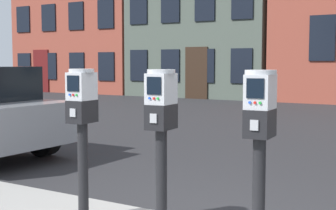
{
  "coord_description": "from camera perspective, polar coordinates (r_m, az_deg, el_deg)",
  "views": [
    {
      "loc": [
        2.01,
        -3.49,
        1.49
      ],
      "look_at": [
        -0.01,
        -0.2,
        1.15
      ],
      "focal_mm": 52.83,
      "sensor_mm": 36.0,
      "label": 1
    }
  ],
  "objects": [
    {
      "name": "parking_meter_near_kerb",
      "position": [
        4.28,
        -9.88,
        -1.24
      ],
      "size": [
        0.23,
        0.26,
        1.29
      ],
      "rotation": [
        0.0,
        0.0,
        -1.5
      ],
      "color": "black",
      "rests_on": "sidewalk_slab"
    },
    {
      "name": "parking_meter_twin_adjacent",
      "position": [
        3.8,
        -0.8,
        -1.94
      ],
      "size": [
        0.23,
        0.26,
        1.29
      ],
      "rotation": [
        0.0,
        0.0,
        -1.5
      ],
      "color": "black",
      "rests_on": "sidewalk_slab"
    },
    {
      "name": "townhouse_orange_brick",
      "position": [
        26.84,
        -7.6,
        11.81
      ],
      "size": [
        7.07,
        6.17,
        9.4
      ],
      "color": "brown",
      "rests_on": "ground_plane"
    },
    {
      "name": "parking_meter_end_of_row",
      "position": [
        3.44,
        10.54,
        -2.71
      ],
      "size": [
        0.23,
        0.26,
        1.3
      ],
      "rotation": [
        0.0,
        0.0,
        -1.5
      ],
      "color": "black",
      "rests_on": "sidewalk_slab"
    }
  ]
}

